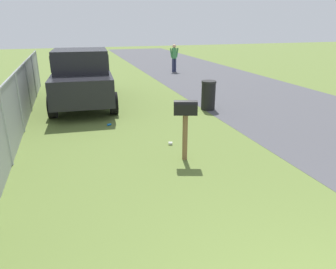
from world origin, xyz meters
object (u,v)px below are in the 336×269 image
Objects in this scene: trash_bin at (208,95)px; pedestrian at (174,56)px; mailbox at (185,112)px; pickup_truck at (82,75)px.

trash_bin is 0.61× the size of pedestrian.
trash_bin is at bearing -12.49° from mailbox.
pedestrian is (8.92, -1.70, 0.46)m from trash_bin.
trash_bin is at bearing 66.92° from pickup_truck.
mailbox is at bearing -17.67° from pedestrian.
pickup_truck is 4.77m from trash_bin.
pedestrian is at bearing -10.78° from trash_bin.
pickup_truck reaches higher than trash_bin.
mailbox is at bearing 148.84° from trash_bin.
mailbox is 0.25× the size of pickup_truck.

